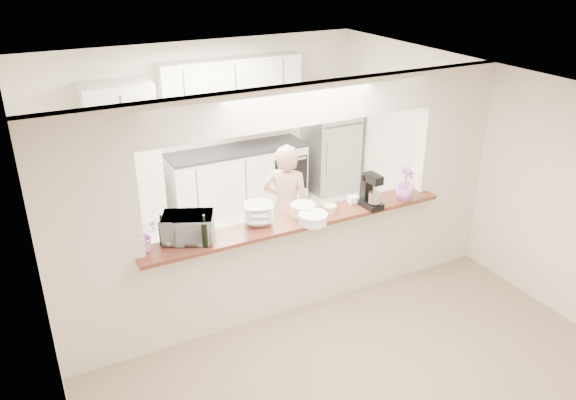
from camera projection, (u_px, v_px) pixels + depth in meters
floor at (295, 304)px, 6.35m from camera, size 6.00×6.00×0.00m
tile_overlay at (242, 244)px, 7.60m from camera, size 5.00×2.90×0.01m
partition at (296, 183)px, 5.73m from camera, size 5.00×0.15×2.50m
bar_counter at (296, 260)px, 6.11m from camera, size 3.40×0.38×1.09m
kitchen_cabinets at (195, 153)px, 8.07m from camera, size 3.15×0.62×2.25m
refrigerator at (331, 140)px, 8.99m from camera, size 0.75×0.70×1.70m
flower_left at (142, 235)px, 5.20m from camera, size 0.36×0.34×0.32m
wine_bottle_a at (205, 234)px, 5.28m from camera, size 0.07×0.07×0.33m
wine_bottle_b at (162, 233)px, 5.32m from camera, size 0.06×0.06×0.32m
toaster_oven at (188, 228)px, 5.40m from camera, size 0.58×0.50×0.27m
serving_bowls at (259, 214)px, 5.72m from camera, size 0.38×0.38×0.22m
plate_stack_a at (303, 210)px, 5.94m from camera, size 0.26×0.26×0.12m
plate_stack_b at (313, 218)px, 5.76m from camera, size 0.30×0.30×0.11m
red_bowl at (314, 212)px, 5.94m from camera, size 0.14×0.14×0.07m
tan_bowl at (330, 208)px, 6.02m from camera, size 0.15×0.15×0.07m
utensil_caddy at (357, 194)px, 6.23m from camera, size 0.24×0.14×0.22m
stand_mixer at (371, 192)px, 6.07m from camera, size 0.18×0.27×0.39m
flower_right at (405, 184)px, 6.23m from camera, size 0.29×0.29×0.39m
person at (286, 208)px, 6.79m from camera, size 0.69×0.67×1.60m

